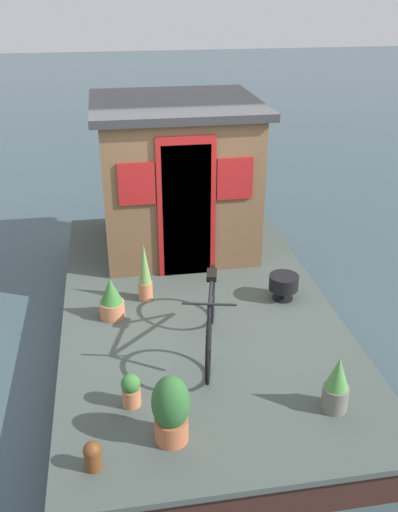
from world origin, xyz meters
TOP-DOWN VIEW (x-y plane):
  - ground_plane at (0.00, 0.00)m, footprint 60.00×60.00m
  - houseboat_deck at (0.00, 0.00)m, footprint 5.53×3.09m
  - houseboat_cabin at (1.65, 0.00)m, footprint 2.05×2.19m
  - bicycle at (-0.91, -0.00)m, footprint 1.65×0.55m
  - potted_plant_mint at (-0.16, 0.99)m, footprint 0.28×0.28m
  - potted_plant_fern at (-2.14, 0.56)m, footprint 0.31×0.31m
  - potted_plant_sage at (-2.02, -0.91)m, footprint 0.23×0.23m
  - potted_plant_basil at (0.15, 0.58)m, footprint 0.17×0.17m
  - potted_plant_ivy at (-1.67, 0.86)m, footprint 0.17×0.17m
  - charcoal_grill at (-0.10, -1.03)m, footprint 0.35×0.35m
  - mooring_bollard at (-2.35, 1.20)m, footprint 0.14×0.14m

SIDE VIEW (x-z plane):
  - ground_plane at x=0.00m, z-range 0.00..0.00m
  - houseboat_deck at x=0.00m, z-range 0.00..0.44m
  - mooring_bollard at x=-2.35m, z-range 0.45..0.70m
  - potted_plant_ivy at x=-1.67m, z-range 0.45..0.77m
  - charcoal_grill at x=-0.10m, z-range 0.50..0.81m
  - potted_plant_mint at x=-0.16m, z-range 0.43..0.91m
  - potted_plant_sage at x=-2.02m, z-range 0.43..0.97m
  - potted_plant_fern at x=-2.14m, z-range 0.44..1.07m
  - potted_plant_basil at x=0.15m, z-range 0.43..1.15m
  - bicycle at x=-0.91m, z-range 0.42..1.20m
  - houseboat_cabin at x=1.65m, z-range 0.45..2.48m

